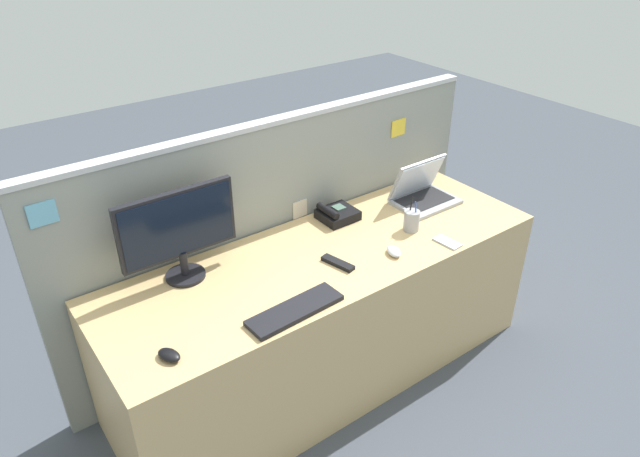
{
  "coord_description": "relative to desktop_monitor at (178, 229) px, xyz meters",
  "views": [
    {
      "loc": [
        -1.41,
        -1.85,
        2.27
      ],
      "look_at": [
        0.0,
        0.05,
        0.87
      ],
      "focal_mm": 32.56,
      "sensor_mm": 36.0,
      "label": 1
    }
  ],
  "objects": [
    {
      "name": "ground_plane",
      "position": [
        0.62,
        -0.24,
        -0.99
      ],
      "size": [
        10.0,
        10.0,
        0.0
      ],
      "primitive_type": "plane",
      "color": "#424751"
    },
    {
      "name": "desk",
      "position": [
        0.62,
        -0.24,
        -0.62
      ],
      "size": [
        2.23,
        0.73,
        0.75
      ],
      "primitive_type": "cube",
      "color": "tan",
      "rests_on": "ground_plane"
    },
    {
      "name": "cubicle_divider",
      "position": [
        0.62,
        0.17,
        -0.33
      ],
      "size": [
        2.47,
        0.08,
        1.31
      ],
      "color": "gray",
      "rests_on": "ground_plane"
    },
    {
      "name": "desktop_monitor",
      "position": [
        0.0,
        0.0,
        0.0
      ],
      "size": [
        0.53,
        0.18,
        0.42
      ],
      "color": "black",
      "rests_on": "desk"
    },
    {
      "name": "laptop",
      "position": [
        1.38,
        -0.12,
        -0.18
      ],
      "size": [
        0.34,
        0.26,
        0.24
      ],
      "color": "#9EA0A8",
      "rests_on": "desk"
    },
    {
      "name": "desk_phone",
      "position": [
        0.87,
        0.0,
        -0.21
      ],
      "size": [
        0.19,
        0.17,
        0.09
      ],
      "color": "black",
      "rests_on": "desk"
    },
    {
      "name": "keyboard_main",
      "position": [
        0.25,
        -0.51,
        -0.23
      ],
      "size": [
        0.43,
        0.15,
        0.02
      ],
      "primitive_type": "cube",
      "rotation": [
        0.0,
        0.0,
        0.05
      ],
      "color": "black",
      "rests_on": "desk"
    },
    {
      "name": "computer_mouse_right_hand",
      "position": [
        -0.28,
        -0.46,
        -0.23
      ],
      "size": [
        0.09,
        0.11,
        0.03
      ],
      "primitive_type": "ellipsoid",
      "rotation": [
        0.0,
        0.0,
        0.36
      ],
      "color": "black",
      "rests_on": "desk"
    },
    {
      "name": "computer_mouse_left_hand",
      "position": [
        0.88,
        -0.43,
        -0.23
      ],
      "size": [
        0.09,
        0.11,
        0.03
      ],
      "primitive_type": "ellipsoid",
      "rotation": [
        0.0,
        0.0,
        -0.35
      ],
      "color": "silver",
      "rests_on": "desk"
    },
    {
      "name": "pen_cup",
      "position": [
        1.11,
        -0.31,
        -0.19
      ],
      "size": [
        0.08,
        0.08,
        0.18
      ],
      "color": "#99999E",
      "rests_on": "desk"
    },
    {
      "name": "cell_phone_silver_slab",
      "position": [
        1.16,
        -0.51,
        -0.24
      ],
      "size": [
        0.08,
        0.14,
        0.01
      ],
      "primitive_type": "cube",
      "rotation": [
        0.0,
        0.0,
        0.08
      ],
      "color": "#B7BAC1",
      "rests_on": "desk"
    },
    {
      "name": "tv_remote",
      "position": [
        0.61,
        -0.34,
        -0.23
      ],
      "size": [
        0.08,
        0.18,
        0.02
      ],
      "primitive_type": "cube",
      "rotation": [
        0.0,
        0.0,
        0.24
      ],
      "color": "black",
      "rests_on": "desk"
    }
  ]
}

